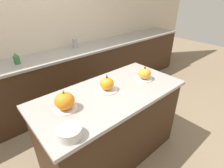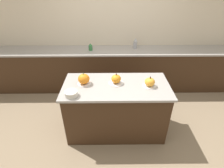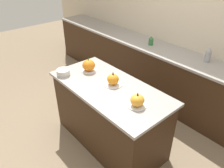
{
  "view_description": "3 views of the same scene",
  "coord_description": "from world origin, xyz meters",
  "px_view_note": "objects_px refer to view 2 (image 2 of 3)",
  "views": [
    {
      "loc": [
        -1.0,
        -1.15,
        1.82
      ],
      "look_at": [
        0.01,
        -0.0,
        0.99
      ],
      "focal_mm": 28.0,
      "sensor_mm": 36.0,
      "label": 1
    },
    {
      "loc": [
        -0.09,
        -2.2,
        2.28
      ],
      "look_at": [
        -0.06,
        -0.04,
        0.94
      ],
      "focal_mm": 28.0,
      "sensor_mm": 36.0,
      "label": 2
    },
    {
      "loc": [
        1.71,
        -1.44,
        2.29
      ],
      "look_at": [
        0.05,
        -0.0,
        0.95
      ],
      "focal_mm": 35.0,
      "sensor_mm": 36.0,
      "label": 3
    }
  ],
  "objects_px": {
    "mixing_bowl": "(71,94)",
    "pumpkin_cake_left": "(84,79)",
    "pumpkin_cake_center": "(116,79)",
    "pumpkin_cake_right": "(150,82)",
    "bottle_short": "(90,47)",
    "bottle_tall": "(135,44)"
  },
  "relations": [
    {
      "from": "mixing_bowl",
      "to": "pumpkin_cake_left",
      "type": "bearing_deg",
      "value": 66.99
    },
    {
      "from": "pumpkin_cake_center",
      "to": "pumpkin_cake_right",
      "type": "distance_m",
      "value": 0.5
    },
    {
      "from": "pumpkin_cake_left",
      "to": "bottle_short",
      "type": "xyz_separation_m",
      "value": [
        -0.02,
        1.3,
        0.03
      ]
    },
    {
      "from": "bottle_tall",
      "to": "bottle_short",
      "type": "distance_m",
      "value": 0.96
    },
    {
      "from": "bottle_short",
      "to": "mixing_bowl",
      "type": "bearing_deg",
      "value": -94.02
    },
    {
      "from": "bottle_short",
      "to": "pumpkin_cake_left",
      "type": "bearing_deg",
      "value": -89.09
    },
    {
      "from": "pumpkin_cake_left",
      "to": "bottle_short",
      "type": "relative_size",
      "value": 1.36
    },
    {
      "from": "pumpkin_cake_right",
      "to": "bottle_tall",
      "type": "relative_size",
      "value": 0.89
    },
    {
      "from": "pumpkin_cake_right",
      "to": "bottle_tall",
      "type": "bearing_deg",
      "value": 91.3
    },
    {
      "from": "bottle_short",
      "to": "mixing_bowl",
      "type": "relative_size",
      "value": 0.87
    },
    {
      "from": "mixing_bowl",
      "to": "pumpkin_cake_right",
      "type": "bearing_deg",
      "value": 12.17
    },
    {
      "from": "pumpkin_cake_center",
      "to": "pumpkin_cake_right",
      "type": "relative_size",
      "value": 1.13
    },
    {
      "from": "pumpkin_cake_left",
      "to": "mixing_bowl",
      "type": "xyz_separation_m",
      "value": [
        -0.13,
        -0.32,
        -0.04
      ]
    },
    {
      "from": "pumpkin_cake_right",
      "to": "bottle_short",
      "type": "height_order",
      "value": "bottle_short"
    },
    {
      "from": "pumpkin_cake_left",
      "to": "pumpkin_cake_right",
      "type": "bearing_deg",
      "value": -4.55
    },
    {
      "from": "bottle_short",
      "to": "bottle_tall",
      "type": "bearing_deg",
      "value": 6.25
    },
    {
      "from": "pumpkin_cake_center",
      "to": "bottle_short",
      "type": "distance_m",
      "value": 1.38
    },
    {
      "from": "pumpkin_cake_left",
      "to": "pumpkin_cake_center",
      "type": "bearing_deg",
      "value": 1.53
    },
    {
      "from": "pumpkin_cake_center",
      "to": "mixing_bowl",
      "type": "bearing_deg",
      "value": -151.89
    },
    {
      "from": "pumpkin_cake_center",
      "to": "bottle_short",
      "type": "bearing_deg",
      "value": 111.31
    },
    {
      "from": "bottle_short",
      "to": "mixing_bowl",
      "type": "distance_m",
      "value": 1.62
    },
    {
      "from": "bottle_short",
      "to": "mixing_bowl",
      "type": "xyz_separation_m",
      "value": [
        -0.11,
        -1.61,
        -0.07
      ]
    }
  ]
}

